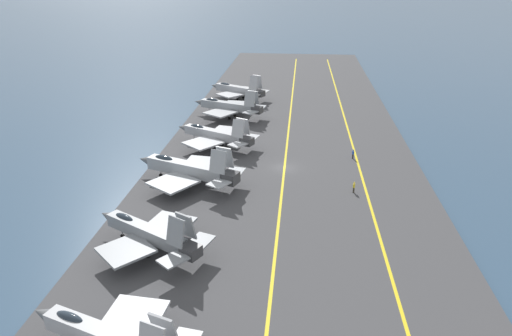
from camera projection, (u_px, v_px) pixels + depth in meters
name	position (u px, v px, depth m)	size (l,w,h in m)	color
ground_plane	(284.00, 170.00, 74.19)	(2000.00, 2000.00, 0.00)	#334C66
carrier_deck	(284.00, 169.00, 74.11)	(222.89, 43.98, 0.40)	#424244
deck_stripe_foul_line	(360.00, 171.00, 72.92)	(200.60, 0.36, 0.01)	yellow
deck_stripe_centerline	(284.00, 168.00, 74.03)	(200.60, 0.36, 0.01)	yellow
parked_jet_second	(149.00, 233.00, 51.01)	(12.43, 15.17, 6.21)	gray
parked_jet_third	(188.00, 169.00, 67.60)	(14.13, 17.36, 6.58)	#9EA3A8
parked_jet_fourth	(216.00, 135.00, 82.18)	(13.60, 16.25, 6.03)	#A8AAAF
parked_jet_fifth	(229.00, 106.00, 98.36)	(13.46, 16.53, 6.38)	#93999E
parked_jet_sixth	(238.00, 90.00, 112.63)	(12.51, 15.69, 6.54)	#A8AAAF
crew_blue_vest	(353.00, 154.00, 77.27)	(0.43, 0.34, 1.64)	#232328
crew_yellow_vest	(354.00, 187.00, 65.39)	(0.43, 0.35, 1.66)	#383328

